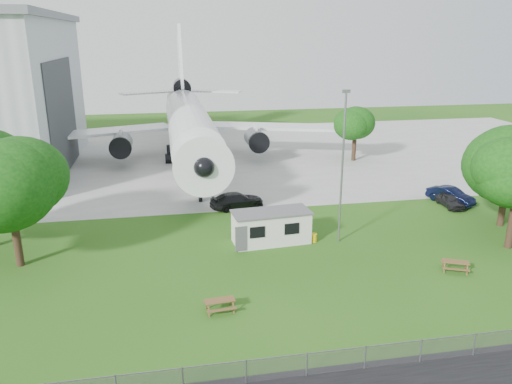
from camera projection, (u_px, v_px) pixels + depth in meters
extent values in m
plane|color=#386D1D|center=(252.00, 286.00, 33.18)|extent=(160.00, 160.00, 0.00)
cube|color=#B7B7B2|center=(204.00, 156.00, 68.80)|extent=(120.00, 46.00, 0.03)
cube|color=#2D3033|center=(63.00, 116.00, 59.13)|extent=(0.16, 16.00, 12.96)
cylinder|color=white|center=(189.00, 125.00, 63.17)|extent=(5.40, 34.00, 5.40)
cone|color=white|center=(202.00, 160.00, 45.36)|extent=(5.40, 5.50, 5.40)
cone|color=white|center=(182.00, 99.00, 82.62)|extent=(4.86, 9.00, 4.86)
cube|color=white|center=(91.00, 133.00, 64.35)|extent=(21.36, 10.77, 0.36)
cube|color=white|center=(280.00, 127.00, 68.72)|extent=(21.36, 10.77, 0.36)
cube|color=white|center=(180.00, 63.00, 80.91)|extent=(0.46, 9.96, 12.17)
cylinder|color=#515459|center=(122.00, 144.00, 61.85)|extent=(2.50, 4.20, 2.50)
cylinder|color=#515459|center=(256.00, 139.00, 64.82)|extent=(2.50, 4.20, 2.50)
cylinder|color=#515459|center=(182.00, 87.00, 81.08)|extent=(2.60, 4.50, 2.60)
cylinder|color=black|center=(200.00, 190.00, 49.81)|extent=(0.36, 0.36, 2.40)
cylinder|color=black|center=(169.00, 154.00, 64.79)|extent=(0.44, 0.44, 2.40)
cylinder|color=black|center=(212.00, 152.00, 65.77)|extent=(0.44, 0.44, 2.40)
cube|color=silver|center=(271.00, 228.00, 39.90)|extent=(6.19, 2.99, 2.50)
cube|color=#59595B|center=(271.00, 212.00, 39.50)|extent=(6.40, 3.21, 0.12)
cylinder|color=gold|center=(314.00, 238.00, 40.20)|extent=(0.50, 0.50, 0.70)
cube|color=gray|center=(287.00, 378.00, 24.27)|extent=(58.00, 0.04, 1.30)
cylinder|color=slate|center=(342.00, 170.00, 38.62)|extent=(0.16, 0.16, 12.00)
cylinder|color=#382619|center=(17.00, 243.00, 35.66)|extent=(0.56, 0.56, 3.55)
sphere|color=#236216|center=(8.00, 185.00, 34.35)|extent=(7.51, 7.51, 7.51)
cylinder|color=#382619|center=(511.00, 227.00, 38.70)|extent=(0.56, 0.56, 3.47)
cylinder|color=#382619|center=(502.00, 208.00, 43.32)|extent=(0.56, 0.56, 3.16)
sphere|color=#236216|center=(509.00, 165.00, 42.16)|extent=(8.50, 8.50, 8.50)
cylinder|color=#382619|center=(354.00, 150.00, 65.99)|extent=(0.56, 0.56, 2.78)
sphere|color=#236216|center=(355.00, 125.00, 64.97)|extent=(5.11, 5.11, 5.11)
imported|color=black|center=(450.00, 200.00, 48.36)|extent=(1.69, 3.88, 1.30)
imported|color=black|center=(451.00, 196.00, 49.32)|extent=(3.43, 5.01, 1.56)
imported|color=black|center=(237.00, 200.00, 47.97)|extent=(5.61, 3.35, 1.52)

